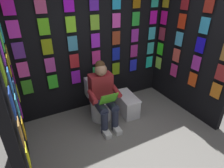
{
  "coord_description": "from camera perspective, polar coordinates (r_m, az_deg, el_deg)",
  "views": [
    {
      "loc": [
        1.33,
        1.43,
        2.28
      ],
      "look_at": [
        0.06,
        -1.0,
        0.85
      ],
      "focal_mm": 30.07,
      "sensor_mm": 36.0,
      "label": 1
    }
  ],
  "objects": [
    {
      "name": "person_reading",
      "position": [
        3.27,
        -2.62,
        -3.32
      ],
      "size": [
        0.54,
        0.69,
        1.19
      ],
      "rotation": [
        0.0,
        0.0,
        -0.04
      ],
      "color": "maroon",
      "rests_on": "ground"
    },
    {
      "name": "display_wall_back",
      "position": [
        3.72,
        -5.37,
        9.72
      ],
      "size": [
        3.1,
        0.14,
        2.28
      ],
      "color": "black",
      "rests_on": "ground"
    },
    {
      "name": "display_wall_right",
      "position": [
        2.6,
        -29.33,
        -2.07
      ],
      "size": [
        0.14,
        1.81,
        2.28
      ],
      "color": "black",
      "rests_on": "ground"
    },
    {
      "name": "toilet",
      "position": [
        3.6,
        -3.95,
        -5.39
      ],
      "size": [
        0.41,
        0.56,
        0.77
      ],
      "rotation": [
        0.0,
        0.0,
        -0.04
      ],
      "color": "white",
      "rests_on": "ground"
    },
    {
      "name": "display_wall_left",
      "position": [
        3.88,
        22.55,
        8.46
      ],
      "size": [
        0.14,
        1.81,
        2.28
      ],
      "color": "black",
      "rests_on": "ground"
    },
    {
      "name": "comic_longbox_near",
      "position": [
        3.78,
        4.48,
        -6.05
      ],
      "size": [
        0.35,
        0.64,
        0.39
      ],
      "rotation": [
        0.0,
        0.0,
        -0.07
      ],
      "color": "silver",
      "rests_on": "ground"
    },
    {
      "name": "ground_plane",
      "position": [
        3.0,
        10.76,
        -22.48
      ],
      "size": [
        30.0,
        30.0,
        0.0
      ],
      "primitive_type": "plane",
      "color": "gray"
    }
  ]
}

